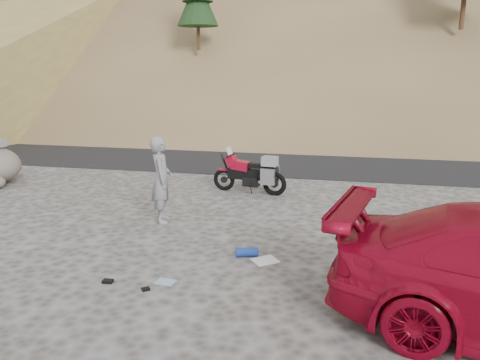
{
  "coord_description": "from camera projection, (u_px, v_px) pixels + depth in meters",
  "views": [
    {
      "loc": [
        3.04,
        -8.58,
        3.31
      ],
      "look_at": [
        0.95,
        0.89,
        1.0
      ],
      "focal_mm": 35.0,
      "sensor_mm": 36.0,
      "label": 1
    }
  ],
  "objects": [
    {
      "name": "ground",
      "position": [
        185.0,
        235.0,
        9.55
      ],
      "size": [
        140.0,
        140.0,
        0.0
      ],
      "primitive_type": "plane",
      "color": "#413E3C",
      "rests_on": "ground"
    },
    {
      "name": "gear_glove_a",
      "position": [
        108.0,
        281.0,
        7.42
      ],
      "size": [
        0.17,
        0.13,
        0.05
      ],
      "primitive_type": "cube",
      "rotation": [
        0.0,
        0.0,
        0.1
      ],
      "color": "black",
      "rests_on": "ground"
    },
    {
      "name": "motorcycle",
      "position": [
        252.0,
        174.0,
        12.66
      ],
      "size": [
        2.1,
        0.77,
        1.25
      ],
      "rotation": [
        0.0,
        0.0,
        -0.14
      ],
      "color": "black",
      "rests_on": "ground"
    },
    {
      "name": "man",
      "position": [
        163.0,
        221.0,
        10.43
      ],
      "size": [
        0.66,
        0.81,
        1.9
      ],
      "primitive_type": "imported",
      "rotation": [
        0.0,
        0.0,
        1.92
      ],
      "color": "gray",
      "rests_on": "ground"
    },
    {
      "name": "gear_funnel",
      "position": [
        340.0,
        267.0,
        7.78
      ],
      "size": [
        0.16,
        0.16,
        0.19
      ],
      "primitive_type": "cone",
      "rotation": [
        0.0,
        0.0,
        0.09
      ],
      "color": "red",
      "rests_on": "ground"
    },
    {
      "name": "gear_bottle",
      "position": [
        347.0,
        276.0,
        7.37
      ],
      "size": [
        0.11,
        0.11,
        0.25
      ],
      "primitive_type": "cylinder",
      "rotation": [
        0.0,
        0.0,
        -0.34
      ],
      "color": "navy",
      "rests_on": "ground"
    },
    {
      "name": "gear_glove_b",
      "position": [
        146.0,
        289.0,
        7.16
      ],
      "size": [
        0.15,
        0.14,
        0.04
      ],
      "primitive_type": "cube",
      "rotation": [
        0.0,
        0.0,
        0.68
      ],
      "color": "black",
      "rests_on": "ground"
    },
    {
      "name": "gear_blue_cloth",
      "position": [
        166.0,
        282.0,
        7.44
      ],
      "size": [
        0.32,
        0.25,
        0.01
      ],
      "primitive_type": "cube",
      "rotation": [
        0.0,
        0.0,
        -0.09
      ],
      "color": "#82A6CA",
      "rests_on": "ground"
    },
    {
      "name": "gear_blue_mat",
      "position": [
        247.0,
        252.0,
        8.45
      ],
      "size": [
        0.43,
        0.28,
        0.16
      ],
      "primitive_type": "cylinder",
      "rotation": [
        0.0,
        1.57,
        0.31
      ],
      "color": "navy",
      "rests_on": "ground"
    },
    {
      "name": "road",
      "position": [
        261.0,
        157.0,
        18.1
      ],
      "size": [
        120.0,
        7.0,
        0.05
      ],
      "primitive_type": "cube",
      "color": "black",
      "rests_on": "ground"
    },
    {
      "name": "gear_white_cloth",
      "position": [
        265.0,
        261.0,
        8.26
      ],
      "size": [
        0.57,
        0.56,
        0.01
      ],
      "primitive_type": "cube",
      "rotation": [
        0.0,
        0.0,
        0.66
      ],
      "color": "white",
      "rests_on": "ground"
    }
  ]
}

